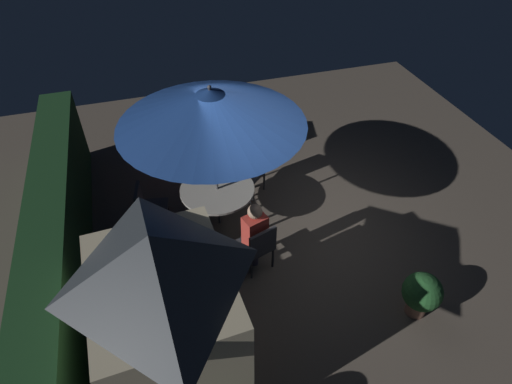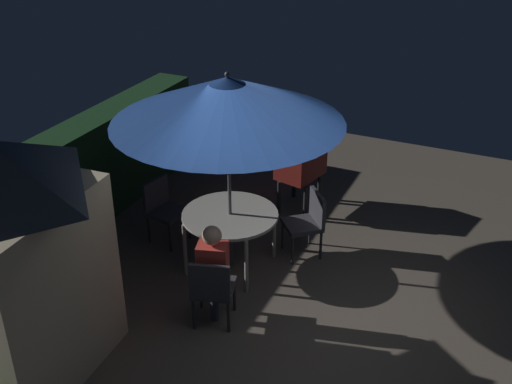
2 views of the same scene
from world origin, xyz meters
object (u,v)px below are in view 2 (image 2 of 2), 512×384
Objects in this scene: garden_shed at (8,261)px; chair_far_side at (308,220)px; chair_near_shed at (212,287)px; bbq_grill at (301,158)px; patio_table at (230,218)px; person_in_red at (213,264)px; patio_umbrella at (228,100)px; chair_toward_hedge at (163,206)px.

garden_shed is 3.89m from chair_far_side.
bbq_grill is at bearing 1.89° from chair_near_shed.
patio_table is at bearing 131.43° from chair_far_side.
chair_far_side is at bearing -13.68° from chair_near_shed.
chair_far_side is at bearing -153.96° from bbq_grill.
patio_table is at bearing 16.86° from person_in_red.
person_in_red reaches higher than chair_near_shed.
person_in_red is (-2.92, -0.07, -0.06)m from bbq_grill.
person_in_red reaches higher than patio_table.
chair_near_shed is (1.41, -1.46, -0.81)m from garden_shed.
patio_umbrella is at bearing 131.43° from chair_far_side.
person_in_red is at bearing 16.86° from chair_near_shed.
bbq_grill is (1.85, -0.25, -1.46)m from patio_umbrella.
bbq_grill is (4.42, -1.36, -0.48)m from garden_shed.
patio_table is 1.37× the size of chair_far_side.
chair_toward_hedge is (-0.50, 1.96, 0.00)m from chair_far_side.
chair_near_shed is (-1.16, -0.35, -0.20)m from patio_table.
patio_umbrella is 2.33× the size of bbq_grill.
bbq_grill is at bearing -7.76° from patio_table.
patio_table is at bearing 172.24° from bbq_grill.
person_in_red is (-1.79, 0.48, 0.26)m from chair_far_side.
patio_umbrella reaches higher than chair_toward_hedge.
patio_umbrella is 3.10× the size of chair_far_side.
patio_umbrella reaches higher than person_in_red.
bbq_grill reaches higher than chair_toward_hedge.
bbq_grill is (1.85, -0.25, 0.12)m from patio_table.
chair_toward_hedge is 1.98m from person_in_red.
bbq_grill is 1.33× the size of chair_far_side.
patio_umbrella is 2.37m from bbq_grill.
chair_toward_hedge is (1.37, 1.50, 0.00)m from chair_near_shed.
bbq_grill is at bearing 1.46° from person_in_red.
bbq_grill is 1.33× the size of chair_toward_hedge.
chair_far_side is 1.87m from person_in_red.
chair_far_side and chair_toward_hedge have the same top height.
bbq_grill reaches higher than chair_near_shed.
chair_toward_hedge is at bearing 79.54° from patio_umbrella.
person_in_red is (1.49, -1.44, -0.54)m from garden_shed.
chair_far_side is (0.71, -0.81, -0.20)m from patio_table.
patio_table is 1.09m from chair_far_side.
patio_table is at bearing 180.00° from patio_umbrella.
patio_umbrella is at bearing -100.46° from chair_toward_hedge.
person_in_red is (-1.08, -0.33, -1.52)m from patio_umbrella.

